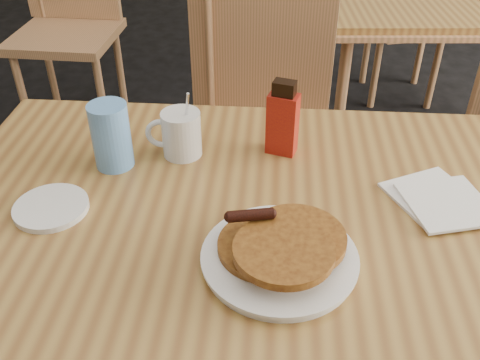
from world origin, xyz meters
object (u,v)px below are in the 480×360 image
neighbor_table (459,6)px  coffee_mug (180,133)px  chair_wall_extra (67,5)px  chair_main_far (260,100)px  blue_tumbler (111,136)px  pancake_plate (280,252)px  main_table (265,232)px  syrup_bottle (283,120)px  chair_neighbor_far (405,2)px

neighbor_table → coffee_mug: bearing=-129.0°
neighbor_table → chair_wall_extra: size_ratio=1.17×
chair_main_far → blue_tumbler: 0.69m
pancake_plate → blue_tumbler: bearing=140.6°
neighbor_table → coffee_mug: 1.52m
main_table → chair_main_far: (-0.01, 0.74, -0.10)m
neighbor_table → syrup_bottle: (-0.74, -1.16, 0.12)m
main_table → neighbor_table: (0.77, 1.39, -0.00)m
syrup_bottle → blue_tumbler: 0.36m
pancake_plate → coffee_mug: coffee_mug is taller
chair_neighbor_far → chair_wall_extra: (-1.67, -0.42, 0.10)m
chair_main_far → syrup_bottle: 0.56m
chair_wall_extra → coffee_mug: chair_wall_extra is taller
neighbor_table → coffee_mug: (-0.96, -1.18, 0.10)m
pancake_plate → syrup_bottle: syrup_bottle is taller
neighbor_table → chair_main_far: bearing=-140.3°
chair_main_far → chair_wall_extra: chair_main_far is taller
neighbor_table → syrup_bottle: size_ratio=6.95×
syrup_bottle → blue_tumbler: size_ratio=1.19×
coffee_mug → syrup_bottle: syrup_bottle is taller
chair_neighbor_far → chair_wall_extra: bearing=179.3°
chair_wall_extra → syrup_bottle: 1.76m
neighbor_table → chair_main_far: (-0.79, -0.65, -0.10)m
pancake_plate → blue_tumbler: 0.45m
blue_tumbler → chair_wall_extra: bearing=111.5°
chair_wall_extra → main_table: bearing=-57.0°
coffee_mug → pancake_plate: bearing=-53.5°
chair_neighbor_far → coffee_mug: 2.13m
chair_wall_extra → syrup_bottle: bearing=-52.4°
main_table → neighbor_table: size_ratio=1.16×
main_table → blue_tumbler: (-0.32, 0.16, 0.11)m
chair_wall_extra → blue_tumbler: bearing=-64.2°
chair_main_far → pancake_plate: bearing=-77.7°
main_table → pancake_plate: (0.02, -0.12, 0.06)m
main_table → chair_wall_extra: size_ratio=1.36×
chair_neighbor_far → pancake_plate: bearing=-122.9°
chair_neighbor_far → syrup_bottle: size_ratio=4.96×
chair_neighbor_far → coffee_mug: bearing=-131.1°
main_table → chair_wall_extra: (-0.92, 1.68, -0.11)m
chair_neighbor_far → coffee_mug: coffee_mug is taller
pancake_plate → blue_tumbler: blue_tumbler is taller
chair_wall_extra → blue_tumbler: size_ratio=7.05×
main_table → chair_neighbor_far: (0.75, 2.10, -0.21)m
chair_neighbor_far → chair_main_far: bearing=-134.1°
coffee_mug → syrup_bottle: bearing=9.0°
main_table → syrup_bottle: bearing=81.5°
chair_wall_extra → chair_neighbor_far: bearing=18.5°
coffee_mug → chair_neighbor_far: bearing=68.0°
chair_main_far → coffee_mug: bearing=-98.1°
coffee_mug → neighbor_table: bearing=55.2°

